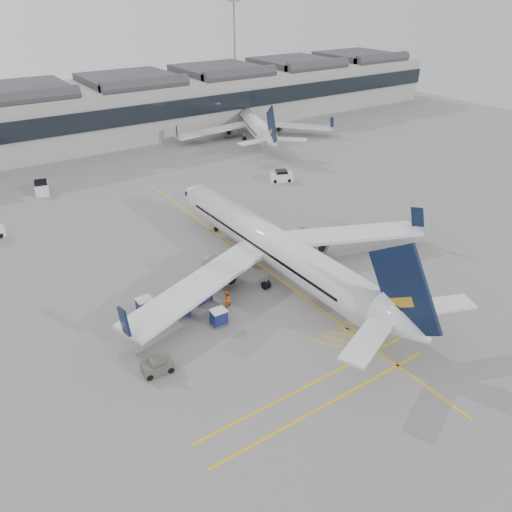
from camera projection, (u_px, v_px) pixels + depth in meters
ground at (226, 332)px, 47.84m from camera, size 220.00×220.00×0.00m
terminal at (34, 118)px, 96.98m from camera, size 200.00×20.45×12.40m
light_masts at (1, 65)px, 102.31m from camera, size 113.00×0.60×25.45m
apron_markings at (254, 261)px, 60.00m from camera, size 0.25×60.00×0.01m
airliner_main at (276, 247)px, 55.82m from camera, size 39.83×43.50×11.57m
airliner_far at (253, 124)px, 106.21m from camera, size 32.02×35.44×9.90m
belt_loader at (252, 254)px, 60.23m from camera, size 5.33×2.76×2.11m
baggage_cart_a at (219, 317)px, 48.52m from camera, size 1.63×1.36×1.67m
baggage_cart_b at (201, 293)px, 51.82m from camera, size 2.28×2.05×2.02m
baggage_cart_c at (182, 309)px, 49.73m from camera, size 1.85×1.68×1.62m
baggage_cart_d at (145, 306)px, 50.05m from camera, size 1.70×1.40×1.78m
ramp_agent_a at (236, 271)px, 55.91m from camera, size 0.86×0.76×1.97m
ramp_agent_b at (227, 299)px, 51.11m from camera, size 1.09×0.96×1.90m
pushback_tug at (157, 366)px, 42.71m from camera, size 2.72×1.82×1.45m
safety_cone_nose at (228, 227)px, 67.53m from camera, size 0.40×0.40×0.56m
safety_cone_engine at (339, 263)px, 59.16m from camera, size 0.33×0.33×0.46m
service_van_mid at (42, 188)px, 78.80m from camera, size 2.79×4.29×2.03m
service_van_right at (281, 176)px, 83.59m from camera, size 4.08×3.20×1.88m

